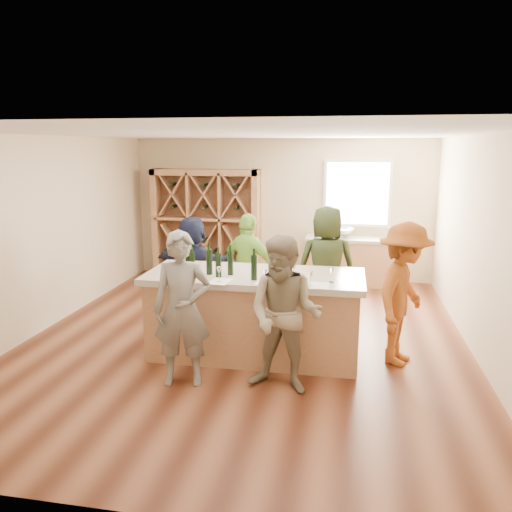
% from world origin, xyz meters
% --- Properties ---
extents(floor, '(6.00, 7.00, 0.10)m').
position_xyz_m(floor, '(0.00, 0.00, -0.05)').
color(floor, brown).
rests_on(floor, ground).
extents(ceiling, '(6.00, 7.00, 0.10)m').
position_xyz_m(ceiling, '(0.00, 0.00, 2.85)').
color(ceiling, white).
rests_on(ceiling, ground).
extents(wall_back, '(6.00, 0.10, 2.80)m').
position_xyz_m(wall_back, '(0.00, 3.55, 1.40)').
color(wall_back, beige).
rests_on(wall_back, ground).
extents(wall_front, '(6.00, 0.10, 2.80)m').
position_xyz_m(wall_front, '(0.00, -3.55, 1.40)').
color(wall_front, beige).
rests_on(wall_front, ground).
extents(wall_left, '(0.10, 7.00, 2.80)m').
position_xyz_m(wall_left, '(-3.05, 0.00, 1.40)').
color(wall_left, beige).
rests_on(wall_left, ground).
extents(wall_right, '(0.10, 7.00, 2.80)m').
position_xyz_m(wall_right, '(3.05, 0.00, 1.40)').
color(wall_right, beige).
rests_on(wall_right, ground).
extents(window_frame, '(1.30, 0.06, 1.30)m').
position_xyz_m(window_frame, '(1.50, 3.47, 1.75)').
color(window_frame, white).
rests_on(window_frame, wall_back).
extents(window_pane, '(1.18, 0.01, 1.18)m').
position_xyz_m(window_pane, '(1.50, 3.44, 1.75)').
color(window_pane, white).
rests_on(window_pane, wall_back).
extents(wine_rack, '(2.20, 0.45, 2.20)m').
position_xyz_m(wine_rack, '(-1.50, 3.27, 1.10)').
color(wine_rack, '#AC7852').
rests_on(wine_rack, floor).
extents(back_counter_base, '(1.60, 0.58, 0.86)m').
position_xyz_m(back_counter_base, '(1.40, 3.20, 0.43)').
color(back_counter_base, '#AC7852').
rests_on(back_counter_base, floor).
extents(back_counter_top, '(1.70, 0.62, 0.06)m').
position_xyz_m(back_counter_top, '(1.40, 3.20, 0.89)').
color(back_counter_top, '#BAAC99').
rests_on(back_counter_top, back_counter_base).
extents(sink, '(0.54, 0.54, 0.19)m').
position_xyz_m(sink, '(1.20, 3.20, 1.01)').
color(sink, silver).
rests_on(sink, back_counter_top).
extents(faucet, '(0.02, 0.02, 0.30)m').
position_xyz_m(faucet, '(1.20, 3.38, 1.07)').
color(faucet, silver).
rests_on(faucet, back_counter_top).
extents(tasting_counter_base, '(2.60, 1.00, 1.00)m').
position_xyz_m(tasting_counter_base, '(0.21, -0.50, 0.50)').
color(tasting_counter_base, '#AC7852').
rests_on(tasting_counter_base, floor).
extents(tasting_counter_top, '(2.72, 1.12, 0.08)m').
position_xyz_m(tasting_counter_top, '(0.21, -0.50, 1.04)').
color(tasting_counter_top, '#BAAC99').
rests_on(tasting_counter_top, tasting_counter_base).
extents(wine_bottle_a, '(0.09, 0.09, 0.28)m').
position_xyz_m(wine_bottle_a, '(-0.60, -0.70, 1.22)').
color(wine_bottle_a, black).
rests_on(wine_bottle_a, tasting_counter_top).
extents(wine_bottle_b, '(0.09, 0.09, 0.30)m').
position_xyz_m(wine_bottle_b, '(-0.53, -0.72, 1.23)').
color(wine_bottle_b, black).
rests_on(wine_bottle_b, tasting_counter_top).
extents(wine_bottle_c, '(0.09, 0.09, 0.32)m').
position_xyz_m(wine_bottle_c, '(-0.34, -0.64, 1.24)').
color(wine_bottle_c, black).
rests_on(wine_bottle_c, tasting_counter_top).
extents(wine_bottle_d, '(0.09, 0.09, 0.29)m').
position_xyz_m(wine_bottle_d, '(-0.19, -0.75, 1.23)').
color(wine_bottle_d, black).
rests_on(wine_bottle_d, tasting_counter_top).
extents(wine_bottle_e, '(0.09, 0.09, 0.29)m').
position_xyz_m(wine_bottle_e, '(-0.07, -0.61, 1.23)').
color(wine_bottle_e, black).
rests_on(wine_bottle_e, tasting_counter_top).
extents(wine_glass_a, '(0.07, 0.07, 0.18)m').
position_xyz_m(wine_glass_a, '(-0.12, -0.97, 1.17)').
color(wine_glass_a, white).
rests_on(wine_glass_a, tasting_counter_top).
extents(wine_glass_b, '(0.08, 0.08, 0.17)m').
position_xyz_m(wine_glass_b, '(0.42, -0.97, 1.17)').
color(wine_glass_b, white).
rests_on(wine_glass_b, tasting_counter_top).
extents(wine_glass_c, '(0.06, 0.06, 0.17)m').
position_xyz_m(wine_glass_c, '(0.94, -0.99, 1.16)').
color(wine_glass_c, white).
rests_on(wine_glass_c, tasting_counter_top).
extents(wine_glass_d, '(0.08, 0.08, 0.18)m').
position_xyz_m(wine_glass_d, '(0.72, -0.70, 1.17)').
color(wine_glass_d, white).
rests_on(wine_glass_d, tasting_counter_top).
extents(wine_glass_e, '(0.07, 0.07, 0.17)m').
position_xyz_m(wine_glass_e, '(1.17, -0.75, 1.16)').
color(wine_glass_e, white).
rests_on(wine_glass_e, tasting_counter_top).
extents(tasting_menu_a, '(0.26, 0.33, 0.00)m').
position_xyz_m(tasting_menu_a, '(-0.12, -0.94, 1.08)').
color(tasting_menu_a, white).
rests_on(tasting_menu_a, tasting_counter_top).
extents(tasting_menu_b, '(0.26, 0.32, 0.00)m').
position_xyz_m(tasting_menu_b, '(0.42, -0.88, 1.08)').
color(tasting_menu_b, white).
rests_on(tasting_menu_b, tasting_counter_top).
extents(tasting_menu_c, '(0.24, 0.31, 0.00)m').
position_xyz_m(tasting_menu_c, '(1.05, -0.91, 1.08)').
color(tasting_menu_c, white).
rests_on(tasting_menu_c, tasting_counter_top).
extents(person_near_left, '(0.72, 0.58, 1.75)m').
position_xyz_m(person_near_left, '(-0.43, -1.43, 0.88)').
color(person_near_left, slate).
rests_on(person_near_left, floor).
extents(person_near_right, '(0.91, 0.60, 1.73)m').
position_xyz_m(person_near_right, '(0.71, -1.39, 0.87)').
color(person_near_right, gray).
rests_on(person_near_right, floor).
extents(person_server, '(0.92, 1.26, 1.77)m').
position_xyz_m(person_server, '(2.03, -0.42, 0.88)').
color(person_server, '#994C19').
rests_on(person_server, floor).
extents(person_far_mid, '(1.10, 0.86, 1.67)m').
position_xyz_m(person_far_mid, '(-0.11, 0.74, 0.83)').
color(person_far_mid, '#8CC64C').
rests_on(person_far_mid, floor).
extents(person_far_right, '(0.97, 0.73, 1.80)m').
position_xyz_m(person_far_right, '(1.05, 0.82, 0.90)').
color(person_far_right, '#263319').
rests_on(person_far_right, floor).
extents(person_far_left, '(1.55, 0.86, 1.58)m').
position_xyz_m(person_far_left, '(-1.05, 0.92, 0.79)').
color(person_far_left, '#191E38').
rests_on(person_far_left, floor).
extents(wine_bottle_f, '(0.07, 0.07, 0.30)m').
position_xyz_m(wine_bottle_f, '(0.26, -0.80, 1.23)').
color(wine_bottle_f, black).
rests_on(wine_bottle_f, tasting_counter_top).
extents(wine_glass_f, '(0.07, 0.07, 0.18)m').
position_xyz_m(wine_glass_f, '(0.16, -0.30, 1.17)').
color(wine_glass_f, white).
rests_on(wine_glass_f, tasting_counter_top).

